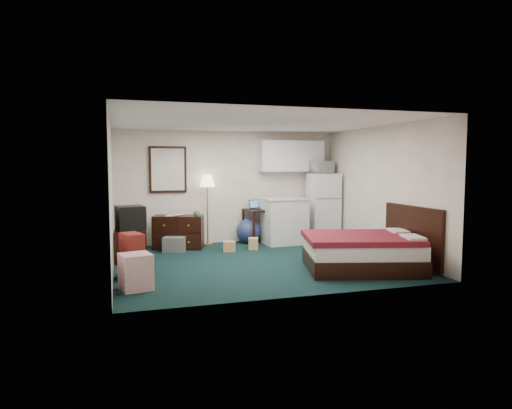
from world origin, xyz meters
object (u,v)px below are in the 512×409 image
object	(u,v)px
tv_stand	(130,246)
dresser	(179,232)
floor_lamp	(208,210)
kitchen_counter	(284,222)
fridge	(323,207)
desk	(259,226)
bed	(362,253)
suitcase	(132,255)

from	to	relation	value
tv_stand	dresser	bearing A→B (deg)	45.57
floor_lamp	kitchen_counter	xyz separation A→B (m)	(1.65, -0.41, -0.27)
floor_lamp	fridge	xyz separation A→B (m)	(2.65, -0.27, 0.01)
desk	kitchen_counter	distance (m)	0.58
desk	tv_stand	size ratio (longest dim) A/B	1.24
dresser	kitchen_counter	world-z (taller)	kitchen_counter
bed	floor_lamp	bearing A→B (deg)	137.51
desk	suitcase	world-z (taller)	desk
floor_lamp	bed	size ratio (longest dim) A/B	0.85
desk	bed	bearing A→B (deg)	-84.66
fridge	tv_stand	xyz separation A→B (m)	(-4.33, -1.02, -0.50)
kitchen_counter	fridge	distance (m)	1.05
bed	desk	bearing A→B (deg)	120.76
kitchen_counter	bed	distance (m)	2.77
desk	kitchen_counter	xyz separation A→B (m)	(0.49, -0.29, 0.11)
dresser	floor_lamp	bearing A→B (deg)	42.45
dresser	suitcase	world-z (taller)	dresser
floor_lamp	kitchen_counter	world-z (taller)	floor_lamp
desk	fridge	distance (m)	1.56
bed	suitcase	distance (m)	3.74
kitchen_counter	suitcase	xyz separation A→B (m)	(-3.33, -2.13, -0.15)
dresser	fridge	distance (m)	3.36
fridge	kitchen_counter	bearing A→B (deg)	-167.88
tv_stand	suitcase	size ratio (longest dim) A/B	0.89
tv_stand	fridge	bearing A→B (deg)	14.53
kitchen_counter	bed	world-z (taller)	kitchen_counter
floor_lamp	tv_stand	bearing A→B (deg)	-142.63
desk	fridge	bearing A→B (deg)	-15.89
tv_stand	floor_lamp	bearing A→B (deg)	38.68
floor_lamp	fridge	world-z (taller)	fridge
dresser	tv_stand	bearing A→B (deg)	-117.58
desk	bed	size ratio (longest dim) A/B	0.42
desk	fridge	xyz separation A→B (m)	(1.50, -0.15, 0.40)
tv_stand	suitcase	xyz separation A→B (m)	(-0.00, -1.26, 0.06)
desk	suitcase	bearing A→B (deg)	-149.84
floor_lamp	suitcase	world-z (taller)	floor_lamp
dresser	tv_stand	size ratio (longest dim) A/B	1.66
kitchen_counter	suitcase	size ratio (longest dim) A/B	1.43
bed	tv_stand	size ratio (longest dim) A/B	2.94
desk	dresser	bearing A→B (deg)	175.50
fridge	floor_lamp	bearing A→B (deg)	178.21
dresser	bed	bearing A→B (deg)	-28.58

